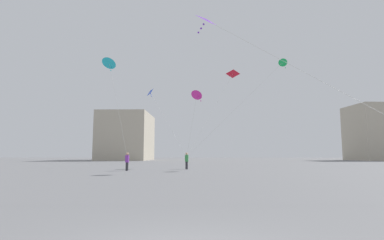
% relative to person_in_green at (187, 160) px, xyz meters
% --- Properties ---
extents(person_in_green, '(0.39, 0.39, 1.77)m').
position_rel_person_in_green_xyz_m(person_in_green, '(0.00, 0.00, 0.00)').
color(person_in_green, '#2D2D33').
rests_on(person_in_green, ground_plane).
extents(person_in_purple, '(0.38, 0.38, 1.76)m').
position_rel_person_in_green_xyz_m(person_in_purple, '(-5.72, -2.90, -0.01)').
color(person_in_purple, '#2D2D33').
rests_on(person_in_purple, ground_plane).
extents(kite_cyan_diamond, '(2.11, 3.33, 9.16)m').
position_rel_person_in_green_xyz_m(kite_cyan_diamond, '(-7.00, -5.44, 8.99)').
color(kite_cyan_diamond, '#1EB2C6').
extents(kite_violet_delta, '(9.57, 5.18, 7.55)m').
position_rel_person_in_green_xyz_m(kite_violet_delta, '(1.78, -17.34, 7.40)').
color(kite_violet_delta, purple).
extents(kite_cobalt_delta, '(5.61, 7.84, 8.96)m').
position_rel_person_in_green_xyz_m(kite_cobalt_delta, '(-5.08, 6.93, 8.73)').
color(kite_cobalt_delta, blue).
extents(kite_magenta_diamond, '(1.76, 5.35, 6.26)m').
position_rel_person_in_green_xyz_m(kite_magenta_diamond, '(1.09, -4.70, 6.10)').
color(kite_magenta_diamond, '#D12899').
extents(kite_crimson_delta, '(6.79, 8.07, 11.58)m').
position_rel_person_in_green_xyz_m(kite_crimson_delta, '(5.91, 7.50, 11.29)').
color(kite_crimson_delta, red).
extents(kite_emerald_diamond, '(12.33, 4.21, 12.00)m').
position_rel_person_in_green_xyz_m(kite_emerald_diamond, '(11.55, 3.64, 11.70)').
color(kite_emerald_diamond, green).
extents(building_left_hall, '(12.84, 18.03, 12.78)m').
position_rel_person_in_green_xyz_m(building_left_hall, '(-18.24, 50.37, 5.42)').
color(building_left_hall, '#B2A893').
rests_on(building_left_hall, ground_plane).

